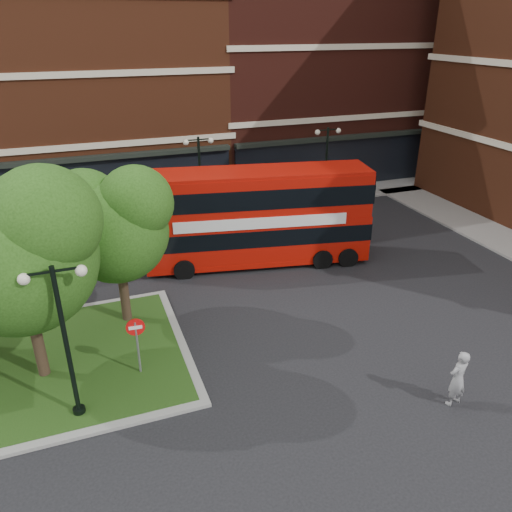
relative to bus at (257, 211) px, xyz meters
name	(u,v)px	position (x,y,z in m)	size (l,w,h in m)	color
ground	(255,379)	(-3.18, -8.35, -2.64)	(120.00, 120.00, 0.00)	black
pavement_far	(162,214)	(-3.18, 8.15, -2.58)	(44.00, 3.00, 0.12)	slate
terrace_far_left	(5,87)	(-11.18, 15.65, 4.36)	(26.00, 12.00, 14.00)	#622C17
terrace_far_right	(319,61)	(10.82, 15.65, 5.36)	(18.00, 12.00, 16.00)	#471911
tree_island_west	(13,245)	(-9.78, -5.78, 2.15)	(5.40, 4.71, 7.21)	#2D2116
tree_island_east	(113,221)	(-6.76, -3.29, 1.60)	(4.46, 3.90, 6.29)	#2D2116
lamp_island	(65,337)	(-8.68, -8.15, 0.18)	(1.72, 0.36, 5.00)	black
lamp_far_left	(200,175)	(-1.18, 6.15, 0.18)	(1.72, 0.36, 5.00)	black
lamp_far_right	(326,163)	(6.82, 6.15, 0.18)	(1.72, 0.36, 5.00)	black
bus	(257,211)	(0.00, 0.00, 0.00)	(10.82, 4.32, 4.03)	#AC1006
woman	(458,378)	(2.17, -11.57, -1.69)	(0.70, 0.46, 1.91)	gray
car_silver	(88,215)	(-7.45, 7.65, -1.94)	(1.67, 4.15, 1.41)	#A6A9AD
car_white	(284,193)	(4.67, 7.65, -1.95)	(1.47, 4.22, 1.39)	white
no_entry_sign	(136,336)	(-6.68, -6.85, -1.08)	(0.61, 0.10, 2.19)	slate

